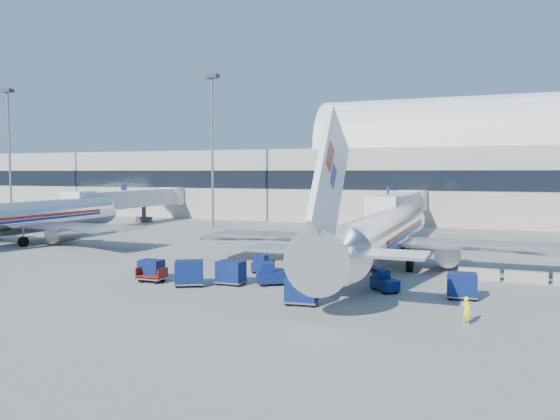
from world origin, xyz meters
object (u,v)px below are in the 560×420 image
at_px(jetbridge_mid, 135,199).
at_px(cart_train_c, 151,269).
at_px(jetbridge_near, 401,205).
at_px(cart_train_a, 231,272).
at_px(cart_open_red, 152,277).
at_px(tug_left, 263,264).
at_px(barrier_mid, 526,277).
at_px(mast_far_west, 9,134).
at_px(airliner_main, 381,234).
at_px(cart_train_b, 189,273).
at_px(tug_right, 384,282).
at_px(ramp_worker, 466,311).
at_px(airliner_mid, 12,219).
at_px(cart_solo_near, 302,290).
at_px(cart_solo_far, 462,285).
at_px(tug_lead, 273,275).
at_px(mast_west, 212,128).
at_px(barrier_near, 479,274).

distance_m(jetbridge_mid, cart_train_c, 48.00).
bearing_deg(jetbridge_mid, jetbridge_near, 0.00).
xyz_separation_m(cart_train_a, cart_open_red, (-5.94, -1.31, -0.54)).
bearing_deg(tug_left, barrier_mid, -80.20).
xyz_separation_m(mast_far_west, cart_open_red, (55.19, -37.82, -14.40)).
xyz_separation_m(airliner_main, cart_train_b, (-11.45, -12.58, -1.94)).
distance_m(tug_right, ramp_worker, 8.80).
distance_m(barrier_mid, cart_train_b, 24.89).
height_order(airliner_main, mast_far_west, mast_far_west).
bearing_deg(airliner_mid, tug_left, -9.54).
height_order(airliner_main, cart_solo_near, airliner_main).
relative_size(cart_train_a, cart_solo_far, 0.96).
bearing_deg(cart_train_a, cart_open_red, -167.64).
distance_m(jetbridge_near, tug_lead, 36.58).
bearing_deg(jetbridge_mid, tug_left, -41.76).
bearing_deg(cart_train_c, cart_train_a, 5.08).
bearing_deg(barrier_mid, jetbridge_near, 115.44).
bearing_deg(cart_solo_near, tug_left, 118.39).
bearing_deg(mast_far_west, cart_solo_near, -30.70).
xyz_separation_m(jetbridge_mid, mast_west, (14.40, -0.81, 10.86)).
bearing_deg(barrier_near, tug_lead, -151.91).
bearing_deg(barrier_near, cart_train_a, -153.23).
bearing_deg(jetbridge_near, mast_far_west, -179.32).
bearing_deg(jetbridge_mid, ramp_worker, -38.96).
bearing_deg(tug_left, cart_train_a, 178.89).
bearing_deg(tug_lead, barrier_near, -2.03).
distance_m(mast_west, cart_train_b, 44.55).
bearing_deg(cart_train_c, jetbridge_near, 70.04).
xyz_separation_m(airliner_main, airliner_mid, (-42.00, 0.00, 0.00)).
bearing_deg(cart_train_a, cart_train_b, -148.77).
xyz_separation_m(tug_lead, cart_solo_near, (3.89, -4.85, 0.18)).
xyz_separation_m(tug_lead, cart_train_b, (-5.47, -2.62, 0.22)).
bearing_deg(tug_right, cart_solo_near, -76.93).
height_order(tug_lead, cart_solo_far, cart_solo_far).
bearing_deg(barrier_near, cart_train_c, -158.39).
relative_size(airliner_mid, cart_train_b, 14.29).
bearing_deg(barrier_near, cart_solo_near, -129.34).
height_order(tug_lead, tug_left, tug_lead).
height_order(mast_far_west, tug_lead, mast_far_west).
height_order(cart_solo_far, cart_open_red, cart_solo_far).
bearing_deg(cart_solo_near, tug_lead, 121.59).
bearing_deg(barrier_mid, barrier_near, 180.00).
relative_size(jetbridge_mid, barrier_mid, 9.17).
bearing_deg(jetbridge_mid, tug_right, -37.34).
bearing_deg(cart_train_a, cart_solo_far, 4.89).
bearing_deg(tug_lead, cart_train_a, 169.86).
bearing_deg(tug_right, mast_west, -178.82).
distance_m(barrier_mid, cart_open_red, 27.89).
distance_m(mast_far_west, barrier_mid, 87.17).
distance_m(jetbridge_near, cart_open_red, 40.72).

